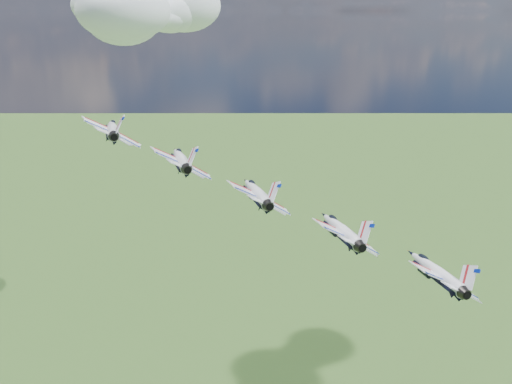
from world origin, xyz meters
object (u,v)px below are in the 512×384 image
object	(u,v)px
jet_0	(112,129)
jet_1	(180,159)
jet_3	(340,229)
jet_2	(256,192)
jet_4	(435,271)

from	to	relation	value
jet_0	jet_1	bearing A→B (deg)	-42.42
jet_1	jet_3	distance (m)	26.92
jet_0	jet_3	bearing A→B (deg)	-42.42
jet_0	jet_2	xyz separation A→B (m)	(19.01, -17.71, -7.01)
jet_4	jet_0	bearing A→B (deg)	137.58
jet_2	jet_1	bearing A→B (deg)	137.58
jet_3	jet_4	xyz separation A→B (m)	(9.51, -8.86, -3.50)
jet_0	jet_3	size ratio (longest dim) A/B	1.00
jet_2	jet_0	bearing A→B (deg)	137.58
jet_1	jet_4	distance (m)	40.37
jet_0	jet_3	world-z (taller)	jet_0
jet_1	jet_0	bearing A→B (deg)	137.58
jet_3	jet_2	bearing A→B (deg)	137.58
jet_2	jet_4	world-z (taller)	jet_2
jet_0	jet_4	distance (m)	53.83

